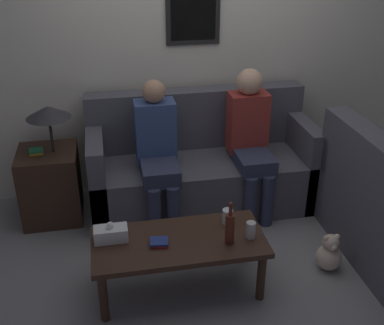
{
  "coord_description": "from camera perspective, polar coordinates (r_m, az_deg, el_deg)",
  "views": [
    {
      "loc": [
        -0.82,
        -3.36,
        2.39
      ],
      "look_at": [
        -0.2,
        -0.12,
        0.73
      ],
      "focal_mm": 45.0,
      "sensor_mm": 36.0,
      "label": 1
    }
  ],
  "objects": [
    {
      "name": "soda_can",
      "position": [
        3.37,
        6.97,
        -7.95
      ],
      "size": [
        0.07,
        0.07,
        0.12
      ],
      "color": "#BCBCC1",
      "rests_on": "coffee_table"
    },
    {
      "name": "wall_back",
      "position": [
        4.48,
        0.01,
        12.72
      ],
      "size": [
        9.0,
        0.08,
        2.6
      ],
      "color": "silver",
      "rests_on": "ground_plane"
    },
    {
      "name": "couch_main",
      "position": [
        4.43,
        1.04,
        -0.57
      ],
      "size": [
        2.01,
        0.8,
        1.03
      ],
      "color": "#4C4C56",
      "rests_on": "ground_plane"
    },
    {
      "name": "book_stack",
      "position": [
        3.31,
        -3.93,
        -9.42
      ],
      "size": [
        0.13,
        0.12,
        0.03
      ],
      "color": "red",
      "rests_on": "coffee_table"
    },
    {
      "name": "wine_bottle",
      "position": [
        3.27,
        4.51,
        -7.72
      ],
      "size": [
        0.06,
        0.06,
        0.31
      ],
      "color": "#562319",
      "rests_on": "coffee_table"
    },
    {
      "name": "ground_plane",
      "position": [
        4.2,
        2.38,
        -7.93
      ],
      "size": [
        16.0,
        16.0,
        0.0
      ],
      "primitive_type": "plane",
      "color": "gray"
    },
    {
      "name": "teddy_bear",
      "position": [
        3.85,
        15.93,
        -10.38
      ],
      "size": [
        0.19,
        0.19,
        0.31
      ],
      "color": "beige",
      "rests_on": "ground_plane"
    },
    {
      "name": "coffee_table",
      "position": [
        3.39,
        -1.57,
        -9.89
      ],
      "size": [
        1.2,
        0.55,
        0.42
      ],
      "color": "#382319",
      "rests_on": "ground_plane"
    },
    {
      "name": "tissue_box",
      "position": [
        3.37,
        -9.6,
        -8.3
      ],
      "size": [
        0.23,
        0.12,
        0.15
      ],
      "color": "silver",
      "rests_on": "coffee_table"
    },
    {
      "name": "person_right",
      "position": [
        4.23,
        6.96,
        3.09
      ],
      "size": [
        0.34,
        0.6,
        1.28
      ],
      "color": "#2D334C",
      "rests_on": "ground_plane"
    },
    {
      "name": "drinking_glass",
      "position": [
        3.5,
        4.24,
        -6.39
      ],
      "size": [
        0.08,
        0.08,
        0.11
      ],
      "color": "silver",
      "rests_on": "coffee_table"
    },
    {
      "name": "person_left",
      "position": [
        4.04,
        -4.12,
        1.62
      ],
      "size": [
        0.34,
        0.61,
        1.24
      ],
      "color": "#2D334C",
      "rests_on": "ground_plane"
    },
    {
      "name": "side_table_with_lamp",
      "position": [
        4.37,
        -16.4,
        -1.93
      ],
      "size": [
        0.5,
        0.5,
        1.04
      ],
      "color": "#382319",
      "rests_on": "ground_plane"
    }
  ]
}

